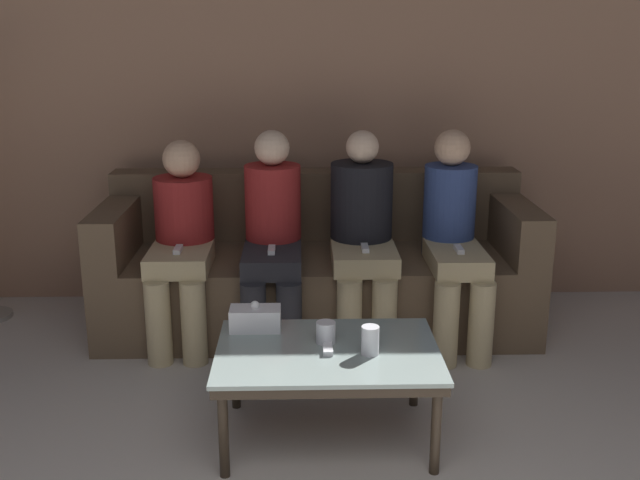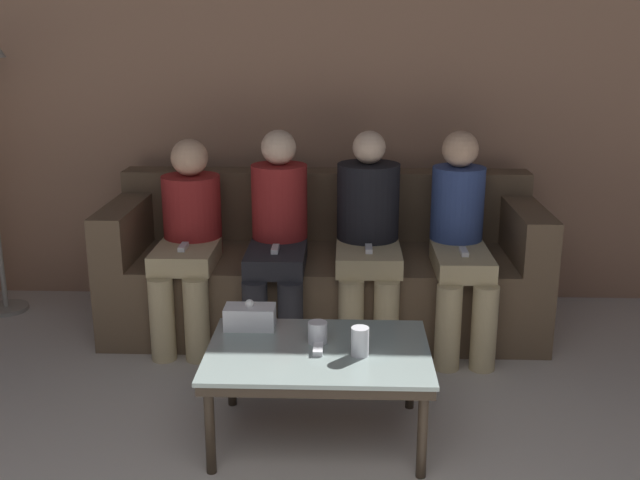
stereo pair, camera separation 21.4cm
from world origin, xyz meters
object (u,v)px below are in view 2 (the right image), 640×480
(cup_near_right, at_px, (318,332))
(seated_person_right_end, at_px, (460,236))
(seated_person_mid_left, at_px, (278,232))
(seated_person_mid_right, at_px, (368,231))
(couch, at_px, (324,271))
(seated_person_left_end, at_px, (189,234))
(cup_near_left, at_px, (360,341))
(game_remote, at_px, (318,347))
(tissue_box, at_px, (250,317))
(coffee_table, at_px, (318,358))

(cup_near_right, height_order, seated_person_right_end, seated_person_right_end)
(seated_person_mid_left, distance_m, seated_person_mid_right, 0.49)
(couch, xyz_separation_m, seated_person_left_end, (-0.73, -0.22, 0.27))
(cup_near_left, relative_size, seated_person_mid_left, 0.10)
(seated_person_mid_right, bearing_deg, cup_near_right, -102.98)
(seated_person_left_end, bearing_deg, game_remote, -55.04)
(seated_person_left_end, bearing_deg, seated_person_right_end, -0.97)
(couch, distance_m, tissue_box, 1.12)
(couch, bearing_deg, seated_person_mid_left, -136.93)
(coffee_table, relative_size, seated_person_mid_right, 0.80)
(couch, height_order, seated_person_left_end, seated_person_left_end)
(cup_near_left, xyz_separation_m, cup_near_right, (-0.17, 0.12, -0.01))
(seated_person_left_end, bearing_deg, tissue_box, -62.78)
(tissue_box, distance_m, seated_person_left_end, 0.97)
(game_remote, bearing_deg, couch, 90.66)
(cup_near_right, height_order, game_remote, cup_near_right)
(tissue_box, xyz_separation_m, game_remote, (0.31, -0.21, -0.04))
(tissue_box, distance_m, seated_person_mid_left, 0.86)
(coffee_table, distance_m, cup_near_right, 0.11)
(cup_near_left, height_order, seated_person_mid_left, seated_person_mid_left)
(seated_person_left_end, relative_size, seated_person_mid_left, 0.96)
(cup_near_left, relative_size, cup_near_right, 1.31)
(cup_near_left, relative_size, game_remote, 0.79)
(couch, xyz_separation_m, cup_near_left, (0.18, -1.34, 0.15))
(cup_near_right, distance_m, seated_person_mid_left, 1.04)
(seated_person_mid_left, bearing_deg, tissue_box, -93.27)
(coffee_table, relative_size, cup_near_left, 7.68)
(coffee_table, xyz_separation_m, cup_near_left, (0.17, -0.05, 0.10))
(couch, distance_m, coffee_table, 1.29)
(game_remote, relative_size, seated_person_mid_left, 0.13)
(coffee_table, height_order, seated_person_left_end, seated_person_left_end)
(cup_near_left, distance_m, seated_person_right_end, 1.23)
(game_remote, distance_m, seated_person_right_end, 1.28)
(cup_near_right, xyz_separation_m, seated_person_right_end, (0.72, 0.98, 0.15))
(seated_person_mid_left, relative_size, seated_person_right_end, 1.00)
(cup_near_left, bearing_deg, seated_person_mid_right, 86.97)
(tissue_box, bearing_deg, seated_person_right_end, 39.02)
(couch, bearing_deg, seated_person_left_end, -163.36)
(cup_near_right, relative_size, seated_person_mid_right, 0.08)
(cup_near_right, bearing_deg, coffee_table, -85.35)
(seated_person_mid_right, xyz_separation_m, seated_person_right_end, (0.49, -0.04, -0.01))
(couch, distance_m, game_remote, 1.29)
(cup_near_right, height_order, seated_person_left_end, seated_person_left_end)
(coffee_table, height_order, seated_person_mid_right, seated_person_mid_right)
(seated_person_left_end, bearing_deg, cup_near_left, -50.78)
(cup_near_left, relative_size, seated_person_right_end, 0.10)
(cup_near_left, xyz_separation_m, seated_person_left_end, (-0.92, 1.12, 0.13))
(couch, xyz_separation_m, seated_person_right_end, (0.73, -0.24, 0.28))
(couch, xyz_separation_m, cup_near_right, (0.01, -1.22, 0.13))
(couch, xyz_separation_m, coffee_table, (0.01, -1.29, 0.05))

